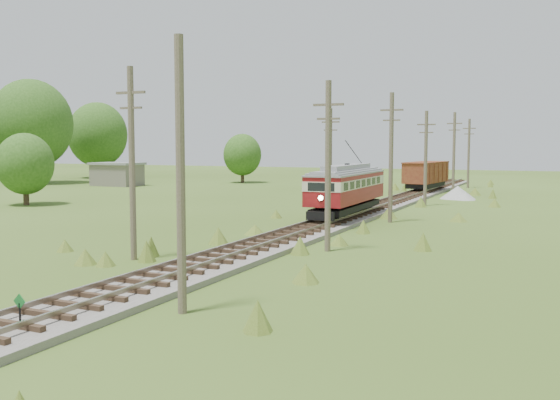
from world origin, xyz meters
The scene contains 18 objects.
railbed_main centered at (0.00, 34.00, 0.19)m, with size 3.60×96.00×0.57m.
switch_marker centered at (-0.20, 1.50, 0.63)m, with size 0.45×0.06×1.08m.
streetcar centered at (0.00, 31.06, 2.46)m, with size 2.85×11.40×5.18m.
gondola centered at (0.00, 59.45, 2.16)m, with size 3.68×9.15×2.97m.
gravel_pile centered at (4.68, 52.51, 0.62)m, with size 3.63×3.85×1.32m.
utility_pole_r_1 centered at (3.10, 5.00, 4.40)m, with size 0.30×0.30×8.80m.
utility_pole_r_2 centered at (3.30, 18.00, 4.42)m, with size 1.60×0.30×8.60m.
utility_pole_r_3 centered at (3.20, 31.00, 4.63)m, with size 1.60×0.30×9.00m.
utility_pole_r_4 centered at (3.00, 44.00, 4.32)m, with size 1.60×0.30×8.40m.
utility_pole_r_5 centered at (3.40, 57.00, 4.58)m, with size 1.60×0.30×8.90m.
utility_pole_r_6 centered at (3.20, 70.00, 4.47)m, with size 1.60×0.30×8.70m.
utility_pole_l_a centered at (-4.20, 12.00, 4.63)m, with size 1.60×0.30×9.00m.
utility_pole_l_b centered at (-4.50, 40.00, 4.42)m, with size 1.60×0.30×8.60m.
tree_left_4 centered at (-54.00, 54.00, 8.37)m, with size 11.34×11.34×14.61m.
tree_left_5 centered at (-56.00, 70.00, 7.12)m, with size 9.66×9.66×12.44m.
tree_mid_a centered at (-28.00, 68.00, 4.02)m, with size 5.46×5.46×7.03m.
tree_mid_c centered at (-30.00, 30.00, 3.71)m, with size 5.04×5.04×6.49m.
shed centered at (-40.00, 55.00, 1.57)m, with size 6.40×4.40×3.10m.
Camera 1 is at (14.06, -11.57, 5.38)m, focal length 40.00 mm.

